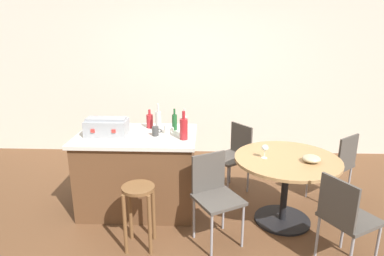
{
  "coord_description": "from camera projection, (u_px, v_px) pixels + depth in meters",
  "views": [
    {
      "loc": [
        0.13,
        -3.01,
        2.03
      ],
      "look_at": [
        -0.01,
        0.53,
        0.95
      ],
      "focal_mm": 31.59,
      "sensor_mm": 36.0,
      "label": 1
    }
  ],
  "objects": [
    {
      "name": "folding_chair_right",
      "position": [
        336.0,
        162.0,
        3.95
      ],
      "size": [
        0.56,
        0.56,
        0.85
      ],
      "color": "#47423D",
      "rests_on": "ground_plane"
    },
    {
      "name": "wine_glass",
      "position": [
        265.0,
        148.0,
        3.43
      ],
      "size": [
        0.07,
        0.07,
        0.14
      ],
      "color": "silver",
      "rests_on": "dining_table"
    },
    {
      "name": "folding_chair_far",
      "position": [
        215.0,
        192.0,
        3.22
      ],
      "size": [
        0.55,
        0.55,
        0.86
      ],
      "color": "#47423D",
      "rests_on": "ground_plane"
    },
    {
      "name": "kitchen_island",
      "position": [
        138.0,
        171.0,
        3.84
      ],
      "size": [
        1.31,
        0.86,
        0.89
      ],
      "color": "brown",
      "rests_on": "ground_plane"
    },
    {
      "name": "folding_chair_left",
      "position": [
        345.0,
        216.0,
        2.83
      ],
      "size": [
        0.55,
        0.55,
        0.86
      ],
      "color": "#47423D",
      "rests_on": "ground_plane"
    },
    {
      "name": "cup_0",
      "position": [
        167.0,
        129.0,
        3.73
      ],
      "size": [
        0.11,
        0.07,
        0.1
      ],
      "color": "white",
      "rests_on": "kitchen_island"
    },
    {
      "name": "serving_bowl",
      "position": [
        311.0,
        159.0,
        3.35
      ],
      "size": [
        0.18,
        0.18,
        0.07
      ],
      "primitive_type": "ellipsoid",
      "color": "tan",
      "rests_on": "dining_table"
    },
    {
      "name": "bottle_4",
      "position": [
        150.0,
        121.0,
        3.92
      ],
      "size": [
        0.08,
        0.08,
        0.22
      ],
      "color": "maroon",
      "rests_on": "kitchen_island"
    },
    {
      "name": "folding_chair_near",
      "position": [
        234.0,
        153.0,
        4.25
      ],
      "size": [
        0.56,
        0.56,
        0.85
      ],
      "color": "#47423D",
      "rests_on": "ground_plane"
    },
    {
      "name": "back_wall",
      "position": [
        197.0,
        71.0,
        5.36
      ],
      "size": [
        8.0,
        0.1,
        2.7
      ],
      "primitive_type": "cube",
      "color": "beige",
      "rests_on": "ground_plane"
    },
    {
      "name": "toolbox",
      "position": [
        107.0,
        127.0,
        3.67
      ],
      "size": [
        0.45,
        0.27,
        0.19
      ],
      "color": "gray",
      "rests_on": "kitchen_island"
    },
    {
      "name": "bottle_2",
      "position": [
        175.0,
        122.0,
        3.84
      ],
      "size": [
        0.06,
        0.06,
        0.25
      ],
      "color": "#194C23",
      "rests_on": "kitchen_island"
    },
    {
      "name": "ground_plane",
      "position": [
        191.0,
        232.0,
        3.47
      ],
      "size": [
        8.8,
        8.8,
        0.0
      ],
      "primitive_type": "plane",
      "color": "brown"
    },
    {
      "name": "bottle_0",
      "position": [
        185.0,
        126.0,
        3.6
      ],
      "size": [
        0.06,
        0.06,
        0.31
      ],
      "color": "#B7B2AD",
      "rests_on": "kitchen_island"
    },
    {
      "name": "cup_1",
      "position": [
        156.0,
        131.0,
        3.64
      ],
      "size": [
        0.11,
        0.07,
        0.1
      ],
      "color": "#383838",
      "rests_on": "kitchen_island"
    },
    {
      "name": "bottle_3",
      "position": [
        158.0,
        121.0,
        3.78
      ],
      "size": [
        0.07,
        0.07,
        0.32
      ],
      "color": "#B7B2AD",
      "rests_on": "kitchen_island"
    },
    {
      "name": "wooden_stool",
      "position": [
        139.0,
        204.0,
        3.13
      ],
      "size": [
        0.3,
        0.3,
        0.63
      ],
      "color": "brown",
      "rests_on": "ground_plane"
    },
    {
      "name": "bottle_1",
      "position": [
        184.0,
        129.0,
        3.51
      ],
      "size": [
        0.08,
        0.08,
        0.31
      ],
      "color": "maroon",
      "rests_on": "kitchen_island"
    },
    {
      "name": "dining_table",
      "position": [
        286.0,
        173.0,
        3.51
      ],
      "size": [
        1.08,
        1.08,
        0.73
      ],
      "color": "black",
      "rests_on": "ground_plane"
    }
  ]
}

